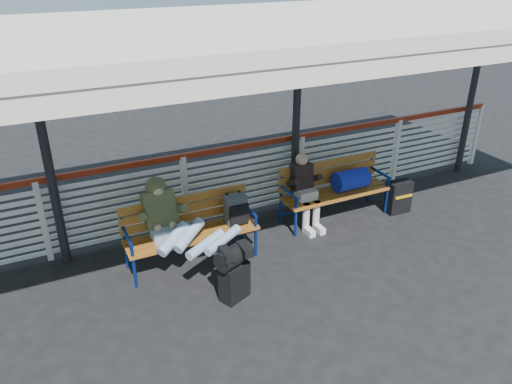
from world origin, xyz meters
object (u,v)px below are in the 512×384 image
luggage_stack (234,271)px  bench_right (341,182)px  bench_left (201,221)px  companion_person (305,190)px  traveler_man (187,232)px  suitcase_side (398,197)px

luggage_stack → bench_right: bearing=3.7°
bench_left → companion_person: (1.75, 0.18, 0.02)m
traveler_man → companion_person: traveler_man is taller
bench_right → companion_person: bearing=-179.0°
bench_left → bench_right: (2.42, 0.19, 0.01)m
bench_left → suitcase_side: size_ratio=3.32×
suitcase_side → luggage_stack: bearing=-162.3°
luggage_stack → bench_right: 2.68m
bench_left → bench_right: size_ratio=1.00×
traveler_man → bench_right: bearing=11.2°
traveler_man → companion_person: size_ratio=1.43×
suitcase_side → bench_left: bearing=-179.8°
luggage_stack → companion_person: companion_person is taller
luggage_stack → traveler_man: (-0.35, 0.69, 0.27)m
luggage_stack → bench_right: size_ratio=0.41×
traveler_man → suitcase_side: bearing=3.6°
traveler_man → companion_person: 2.13m
bench_left → traveler_man: bearing=-131.3°
bench_left → traveler_man: 0.48m
bench_right → companion_person: size_ratio=1.57×
companion_person → traveler_man: bearing=-165.6°
bench_left → suitcase_side: bench_left is taller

